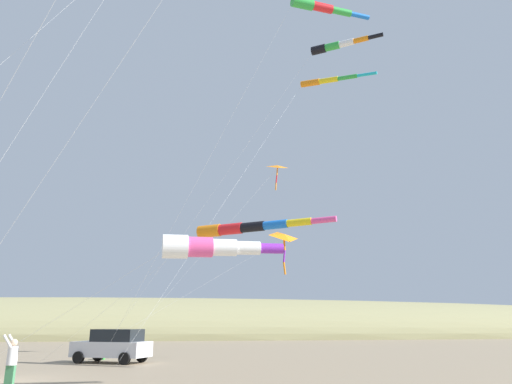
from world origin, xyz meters
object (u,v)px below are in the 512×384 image
at_px(parked_car, 113,345).
at_px(kite_windsock_blue_topmost, 336,46).
at_px(cooler_box, 101,356).
at_px(person_adult_flyer, 12,359).
at_px(kite_windsock_checkered_midright, 207,247).
at_px(kite_delta_yellow_midlevel, 284,237).
at_px(kite_delta_red_high_left, 277,168).
at_px(kite_windsock_long_streamer_left, 245,228).
at_px(kite_windsock_long_streamer_right, 327,81).
at_px(kite_windsock_white_trailing, 320,7).

bearing_deg(parked_car, kite_windsock_blue_topmost, -102.92).
distance_m(cooler_box, person_adult_flyer, 13.40).
height_order(cooler_box, kite_windsock_blue_topmost, kite_windsock_blue_topmost).
xyz_separation_m(kite_windsock_checkered_midright, kite_windsock_blue_topmost, (8.88, -8.36, 14.78)).
relative_size(kite_delta_yellow_midlevel, kite_windsock_blue_topmost, 0.69).
bearing_deg(kite_windsock_blue_topmost, parked_car, 77.08).
bearing_deg(kite_delta_yellow_midlevel, kite_delta_red_high_left, -4.07).
bearing_deg(kite_delta_yellow_midlevel, cooler_box, 82.90).
bearing_deg(kite_windsock_long_streamer_left, cooler_box, 50.31).
relative_size(kite_windsock_checkered_midright, kite_windsock_long_streamer_right, 0.59).
xyz_separation_m(parked_car, kite_delta_yellow_midlevel, (1.35, -10.36, 6.75)).
distance_m(cooler_box, kite_windsock_blue_topmost, 24.79).
height_order(kite_delta_red_high_left, kite_windsock_long_streamer_right, kite_windsock_long_streamer_right).
relative_size(cooler_box, kite_windsock_checkered_midright, 0.05).
bearing_deg(kite_delta_yellow_midlevel, kite_windsock_checkered_midright, 157.20).
distance_m(cooler_box, kite_delta_red_high_left, 18.09).
relative_size(kite_delta_red_high_left, kite_windsock_long_streamer_right, 0.66).
height_order(person_adult_flyer, kite_windsock_long_streamer_left, kite_windsock_long_streamer_left).
xyz_separation_m(person_adult_flyer, kite_windsock_white_trailing, (2.26, -12.50, 17.42)).
height_order(cooler_box, kite_delta_red_high_left, kite_delta_red_high_left).
distance_m(kite_windsock_checkered_midright, kite_windsock_long_streamer_left, 8.54).
height_order(kite_delta_yellow_midlevel, kite_windsock_blue_topmost, kite_windsock_blue_topmost).
relative_size(cooler_box, kite_windsock_white_trailing, 0.03).
height_order(kite_windsock_long_streamer_right, kite_windsock_blue_topmost, kite_windsock_long_streamer_right).
relative_size(kite_windsock_checkered_midright, kite_windsock_white_trailing, 0.68).
bearing_deg(kite_delta_yellow_midlevel, kite_windsock_white_trailing, -178.81).
xyz_separation_m(kite_delta_yellow_midlevel, kite_windsock_long_streamer_right, (2.39, -4.16, 13.22)).
relative_size(kite_delta_yellow_midlevel, kite_delta_red_high_left, 0.98).
bearing_deg(person_adult_flyer, kite_delta_yellow_midlevel, -45.88).
relative_size(person_adult_flyer, kite_windsock_white_trailing, 0.10).
distance_m(cooler_box, kite_delta_yellow_midlevel, 13.74).
height_order(kite_windsock_white_trailing, kite_windsock_blue_topmost, kite_windsock_blue_topmost).
relative_size(kite_windsock_long_streamer_right, kite_windsock_blue_topmost, 1.07).
bearing_deg(kite_windsock_white_trailing, kite_delta_red_high_left, -0.27).
height_order(kite_windsock_checkered_midright, kite_windsock_blue_topmost, kite_windsock_blue_topmost).
relative_size(parked_car, person_adult_flyer, 2.58).
bearing_deg(parked_car, kite_windsock_white_trailing, -128.19).
height_order(cooler_box, person_adult_flyer, person_adult_flyer).
height_order(cooler_box, kite_windsock_long_streamer_right, kite_windsock_long_streamer_right).
relative_size(kite_windsock_long_streamer_right, kite_windsock_long_streamer_left, 1.37).
relative_size(person_adult_flyer, kite_windsock_long_streamer_right, 0.09).
bearing_deg(kite_windsock_checkered_midright, cooler_box, 21.77).
bearing_deg(cooler_box, kite_windsock_checkered_midright, -158.23).
distance_m(parked_car, kite_windsock_long_streamer_left, 10.31).
height_order(person_adult_flyer, kite_windsock_blue_topmost, kite_windsock_blue_topmost).
bearing_deg(kite_windsock_checkered_midright, person_adult_flyer, 78.84).
height_order(cooler_box, kite_delta_yellow_midlevel, kite_delta_yellow_midlevel).
bearing_deg(kite_delta_yellow_midlevel, kite_windsock_blue_topmost, -147.48).
relative_size(kite_delta_yellow_midlevel, kite_windsock_white_trailing, 0.74).
xyz_separation_m(person_adult_flyer, kite_windsock_long_streamer_right, (14.32, -16.46, 19.92)).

